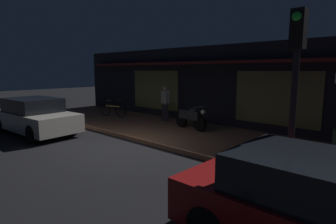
# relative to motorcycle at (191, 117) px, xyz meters

# --- Properties ---
(ground_plane) EXTENTS (60.00, 60.00, 0.00)m
(ground_plane) POSITION_rel_motorcycle_xyz_m (-0.39, -3.50, -0.65)
(ground_plane) COLOR black
(sidewalk_slab) EXTENTS (18.00, 4.00, 0.15)m
(sidewalk_slab) POSITION_rel_motorcycle_xyz_m (-0.39, -0.50, -0.57)
(sidewalk_slab) COLOR brown
(sidewalk_slab) RESTS_ON ground_plane
(storefront_building) EXTENTS (18.00, 3.30, 3.60)m
(storefront_building) POSITION_rel_motorcycle_xyz_m (-0.39, 2.89, 1.16)
(storefront_building) COLOR black
(storefront_building) RESTS_ON ground_plane
(motorcycle) EXTENTS (1.70, 0.58, 0.97)m
(motorcycle) POSITION_rel_motorcycle_xyz_m (0.00, 0.00, 0.00)
(motorcycle) COLOR black
(motorcycle) RESTS_ON sidewalk_slab
(bicycle_parked) EXTENTS (1.62, 0.53, 0.91)m
(bicycle_parked) POSITION_rel_motorcycle_xyz_m (-4.83, -0.36, -0.14)
(bicycle_parked) COLOR black
(bicycle_parked) RESTS_ON sidewalk_slab
(person_photographer) EXTENTS (0.52, 0.47, 1.67)m
(person_photographer) POSITION_rel_motorcycle_xyz_m (-2.00, 0.59, 0.38)
(person_photographer) COLOR #28232D
(person_photographer) RESTS_ON sidewalk_slab
(traffic_light_pole) EXTENTS (0.24, 0.33, 3.60)m
(traffic_light_pole) POSITION_rel_motorcycle_xyz_m (5.07, -3.43, 1.83)
(traffic_light_pole) COLOR black
(traffic_light_pole) RESTS_ON ground_plane
(parked_car_near) EXTENTS (4.22, 2.06, 1.42)m
(parked_car_near) POSITION_rel_motorcycle_xyz_m (-4.51, -4.37, 0.06)
(parked_car_near) COLOR black
(parked_car_near) RESTS_ON ground_plane
(parked_car_far) EXTENTS (4.10, 1.78, 1.42)m
(parked_car_far) POSITION_rel_motorcycle_xyz_m (6.06, -4.84, 0.06)
(parked_car_far) COLOR black
(parked_car_far) RESTS_ON ground_plane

